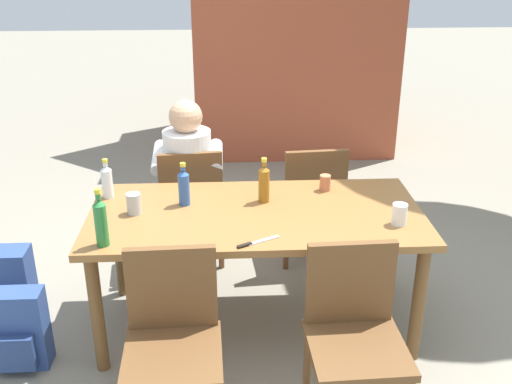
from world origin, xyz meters
The scene contains 18 objects.
ground_plane centered at (0.00, 0.00, 0.00)m, with size 24.00×24.00×0.00m, color gray.
dining_table centered at (0.00, 0.00, 0.66)m, with size 1.85×0.89×0.74m.
chair_far_left centered at (-0.41, 0.75, 0.49)m, with size 0.49×0.49×0.87m.
chair_far_right centered at (0.42, 0.74, 0.49)m, with size 0.47×0.47×0.87m.
chair_near_right centered at (0.41, -0.74, 0.49)m, with size 0.46×0.46×0.87m.
chair_near_left centered at (-0.42, -0.74, 0.49)m, with size 0.45×0.45×0.87m.
person_in_white_shirt centered at (-0.42, 0.85, 0.66)m, with size 0.47×0.61×1.18m.
bottle_amber centered at (0.05, 0.14, 0.86)m, with size 0.06×0.06×0.27m.
bottle_blue centered at (-0.40, 0.12, 0.85)m, with size 0.06×0.06×0.25m.
bottle_green centered at (-0.78, -0.34, 0.87)m, with size 0.06×0.06×0.30m.
bottle_clear centered at (-0.85, 0.25, 0.84)m, with size 0.06×0.06×0.24m.
cup_terracotta centered at (0.43, 0.28, 0.79)m, with size 0.07×0.07×0.10m, color #BC6B47.
cup_steel centered at (-0.67, 0.02, 0.80)m, with size 0.08×0.08×0.12m, color #B2B7BC.
cup_white centered at (0.75, -0.19, 0.80)m, with size 0.08×0.08×0.12m, color white.
table_knife centered at (-0.02, -0.37, 0.74)m, with size 0.22×0.13×0.01m.
backpack_by_near_side centered at (-1.29, -0.32, 0.22)m, with size 0.31×0.20×0.46m.
backpack_by_far_side centered at (-1.50, 0.15, 0.22)m, with size 0.32×0.24×0.45m.
brick_kiosk centered at (0.57, 3.52, 1.48)m, with size 2.35×1.78×2.83m.
Camera 1 is at (-0.16, -2.99, 2.16)m, focal length 41.83 mm.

